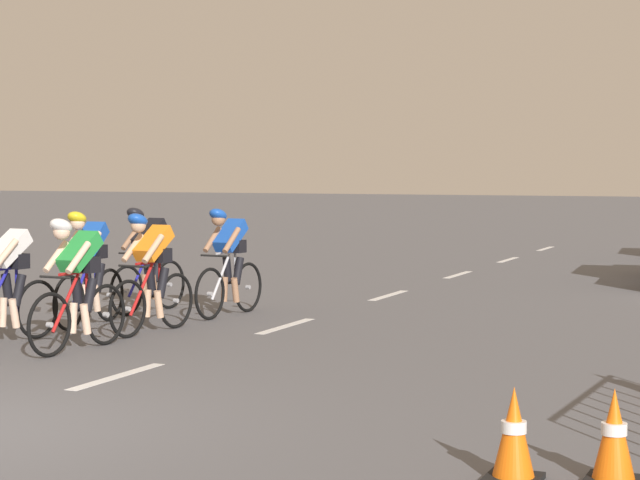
{
  "coord_description": "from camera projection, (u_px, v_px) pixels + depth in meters",
  "views": [
    {
      "loc": [
        6.38,
        -7.09,
        2.08
      ],
      "look_at": [
        0.15,
        7.41,
        1.1
      ],
      "focal_mm": 64.61,
      "sensor_mm": 36.0,
      "label": 1
    }
  ],
  "objects": [
    {
      "name": "traffic_cone_far",
      "position": [
        514.0,
        436.0,
        7.64
      ],
      "size": [
        0.36,
        0.36,
        0.64
      ],
      "color": "black",
      "rests_on": "ground"
    },
    {
      "name": "cyclist_lead",
      "position": [
        6.0,
        278.0,
        13.59
      ],
      "size": [
        0.45,
        1.72,
        1.56
      ],
      "color": "black",
      "rests_on": "ground"
    },
    {
      "name": "lane_markings_centre",
      "position": [
        389.0,
        295.0,
        18.86
      ],
      "size": [
        0.14,
        25.6,
        0.01
      ],
      "color": "white",
      "rests_on": "ground"
    },
    {
      "name": "cyclist_sixth",
      "position": [
        228.0,
        261.0,
        16.2
      ],
      "size": [
        0.44,
        1.72,
        1.56
      ],
      "color": "black",
      "rests_on": "ground"
    },
    {
      "name": "cyclist_second",
      "position": [
        77.0,
        283.0,
        13.07
      ],
      "size": [
        0.44,
        1.72,
        1.56
      ],
      "color": "black",
      "rests_on": "ground"
    },
    {
      "name": "cyclist_fourth",
      "position": [
        151.0,
        271.0,
        14.5
      ],
      "size": [
        0.45,
        1.72,
        1.56
      ],
      "color": "black",
      "rests_on": "ground"
    },
    {
      "name": "traffic_cone_mid",
      "position": [
        614.0,
        438.0,
        7.58
      ],
      "size": [
        0.36,
        0.36,
        0.64
      ],
      "color": "black",
      "rests_on": "ground"
    },
    {
      "name": "cyclist_third",
      "position": [
        88.0,
        267.0,
        15.16
      ],
      "size": [
        0.43,
        1.72,
        1.56
      ],
      "color": "black",
      "rests_on": "ground"
    },
    {
      "name": "cyclist_fifth",
      "position": [
        147.0,
        258.0,
        16.59
      ],
      "size": [
        0.45,
        1.72,
        1.56
      ],
      "color": "black",
      "rests_on": "ground"
    }
  ]
}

